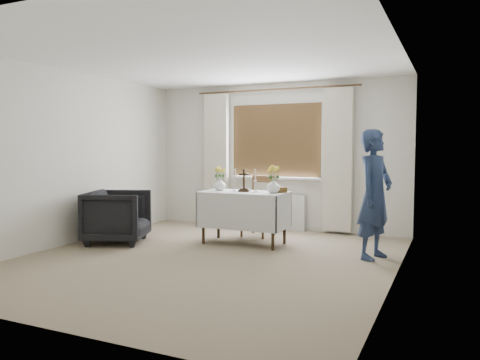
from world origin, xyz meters
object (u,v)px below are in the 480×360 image
at_px(altar_table, 244,218).
at_px(flower_vase_right, 273,186).
at_px(armchair, 117,217).
at_px(wooden_cross, 244,180).
at_px(flower_vase_left, 220,184).
at_px(wooden_chair, 258,206).
at_px(person, 375,194).

distance_m(altar_table, flower_vase_right, 0.66).
relative_size(altar_table, armchair, 1.45).
xyz_separation_m(wooden_cross, flower_vase_left, (-0.41, 0.02, -0.07)).
distance_m(wooden_chair, armchair, 2.15).
relative_size(wooden_chair, flower_vase_left, 5.01).
xyz_separation_m(wooden_chair, wooden_cross, (0.04, -0.63, 0.45)).
relative_size(wooden_chair, wooden_cross, 2.87).
xyz_separation_m(armchair, wooden_cross, (1.72, 0.71, 0.54)).
height_order(wooden_chair, person, person).
bearing_deg(wooden_cross, armchair, -171.89).
bearing_deg(armchair, flower_vase_right, -94.12).
bearing_deg(altar_table, wooden_cross, 114.81).
bearing_deg(person, flower_vase_right, 103.28).
bearing_deg(armchair, flower_vase_left, -82.94).
height_order(altar_table, wooden_cross, wooden_cross).
xyz_separation_m(armchair, person, (3.59, 0.57, 0.43)).
bearing_deg(person, wooden_chair, 86.67).
relative_size(altar_table, wooden_chair, 1.30).
distance_m(armchair, flower_vase_right, 2.34).
bearing_deg(flower_vase_right, armchair, -162.00).
xyz_separation_m(flower_vase_left, flower_vase_right, (0.86, -0.03, 0.00)).
bearing_deg(wooden_chair, altar_table, -80.20).
height_order(wooden_chair, armchair, wooden_chair).
bearing_deg(flower_vase_right, flower_vase_left, 178.20).
bearing_deg(altar_table, wooden_chair, 94.17).
xyz_separation_m(altar_table, flower_vase_right, (0.45, 0.00, 0.48)).
bearing_deg(flower_vase_left, wooden_cross, -3.07).
bearing_deg(flower_vase_left, wooden_chair, 59.37).
relative_size(armchair, flower_vase_right, 4.25).
bearing_deg(person, flower_vase_left, 104.68).
height_order(person, flower_vase_right, person).
relative_size(altar_table, flower_vase_left, 6.49).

